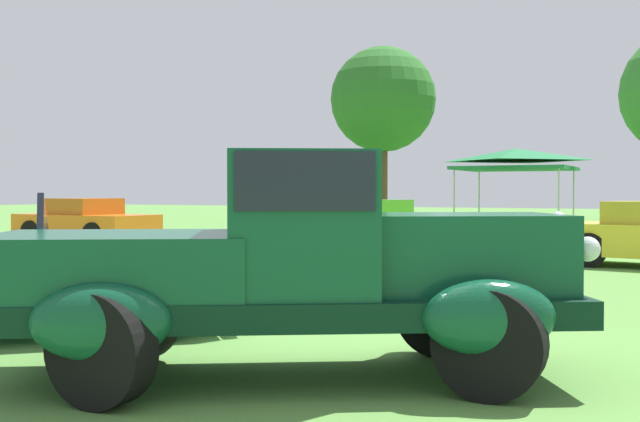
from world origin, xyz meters
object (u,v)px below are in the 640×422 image
object	(u,v)px
feature_pickup_truck	(290,264)
neighbor_convertible	(30,275)
spectator_by_row	(321,226)
canopy_tent_left_field	(516,158)
show_car_lime	(366,228)
show_car_orange	(84,222)

from	to	relation	value
feature_pickup_truck	neighbor_convertible	distance (m)	3.30
spectator_by_row	canopy_tent_left_field	distance (m)	14.38
feature_pickup_truck	spectator_by_row	distance (m)	5.39
show_car_lime	neighbor_convertible	bearing A→B (deg)	-86.56
canopy_tent_left_field	neighbor_convertible	bearing A→B (deg)	-93.04
neighbor_convertible	show_car_lime	size ratio (longest dim) A/B	0.98
show_car_lime	spectator_by_row	size ratio (longest dim) A/B	2.57
feature_pickup_truck	neighbor_convertible	size ratio (longest dim) A/B	1.05
feature_pickup_truck	neighbor_convertible	world-z (taller)	feature_pickup_truck
feature_pickup_truck	spectator_by_row	size ratio (longest dim) A/B	2.64
show_car_orange	feature_pickup_truck	bearing A→B (deg)	-42.85
show_car_lime	spectator_by_row	bearing A→B (deg)	-73.87
show_car_lime	canopy_tent_left_field	world-z (taller)	canopy_tent_left_field
show_car_orange	show_car_lime	xyz separation A→B (m)	(7.98, 0.10, 0.00)
neighbor_convertible	canopy_tent_left_field	size ratio (longest dim) A/B	1.27
neighbor_convertible	show_car_orange	distance (m)	13.48
spectator_by_row	neighbor_convertible	bearing A→B (deg)	-104.60
neighbor_convertible	show_car_lime	bearing A→B (deg)	93.44
feature_pickup_truck	canopy_tent_left_field	size ratio (longest dim) A/B	1.33
feature_pickup_truck	canopy_tent_left_field	bearing A→B (deg)	96.62
show_car_lime	spectator_by_row	world-z (taller)	spectator_by_row
feature_pickup_truck	show_car_orange	distance (m)	16.14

